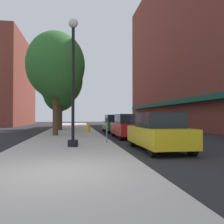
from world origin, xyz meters
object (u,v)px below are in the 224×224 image
at_px(lamppost, 73,79).
at_px(car_yellow, 158,132).
at_px(car_green, 114,124).
at_px(fire_hydrant, 88,128).
at_px(car_red, 128,126).
at_px(tree_far, 60,80).
at_px(tree_near, 60,93).
at_px(parking_meter_near, 107,127).
at_px(tree_mid, 56,65).

distance_m(lamppost, car_yellow, 4.53).
bearing_deg(car_green, fire_hydrant, -150.90).
bearing_deg(car_yellow, car_green, 87.77).
distance_m(car_yellow, car_red, 6.09).
bearing_deg(tree_far, car_red, -59.52).
relative_size(car_yellow, car_red, 1.00).
bearing_deg(fire_hydrant, tree_near, 108.29).
bearing_deg(car_green, tree_far, 149.80).
bearing_deg(lamppost, tree_near, 95.60).
distance_m(parking_meter_near, car_red, 4.11).
relative_size(tree_far, car_red, 1.80).
xyz_separation_m(tree_mid, car_yellow, (5.04, -7.82, -4.45)).
relative_size(lamppost, parking_meter_near, 4.50).
bearing_deg(car_red, car_green, 91.11).
height_order(fire_hydrant, car_yellow, car_yellow).
bearing_deg(lamppost, car_green, 71.44).
relative_size(car_yellow, car_green, 1.00).
bearing_deg(tree_far, fire_hydrant, -58.12).
relative_size(tree_near, car_green, 1.53).
height_order(fire_hydrant, car_green, car_green).
distance_m(lamppost, tree_far, 14.00).
relative_size(lamppost, tree_near, 0.90).
bearing_deg(parking_meter_near, car_red, 61.69).
height_order(parking_meter_near, car_yellow, car_yellow).
distance_m(fire_hydrant, tree_far, 6.87).
distance_m(tree_mid, car_red, 6.94).
height_order(lamppost, tree_mid, tree_mid).
bearing_deg(tree_far, parking_meter_near, -75.51).
xyz_separation_m(car_yellow, car_red, (0.00, 6.09, 0.00)).
bearing_deg(car_red, tree_mid, 162.18).
height_order(tree_far, car_green, tree_far).
height_order(parking_meter_near, car_red, car_red).
bearing_deg(tree_mid, car_green, 40.11).
bearing_deg(car_yellow, tree_near, 103.41).
height_order(lamppost, tree_far, tree_far).
height_order(fire_hydrant, car_red, car_red).
relative_size(tree_mid, tree_far, 0.98).
bearing_deg(car_yellow, fire_hydrant, 101.04).
bearing_deg(car_red, tree_far, 121.60).
height_order(lamppost, car_green, lamppost).
height_order(lamppost, fire_hydrant, lamppost).
height_order(fire_hydrant, tree_mid, tree_mid).
bearing_deg(lamppost, car_red, 53.74).
distance_m(parking_meter_near, tree_mid, 7.53).
distance_m(fire_hydrant, car_yellow, 10.86).
height_order(parking_meter_near, car_green, car_green).
bearing_deg(tree_near, parking_meter_near, -78.30).
bearing_deg(tree_mid, tree_near, 92.37).
bearing_deg(parking_meter_near, tree_far, 104.49).
height_order(lamppost, car_red, lamppost).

